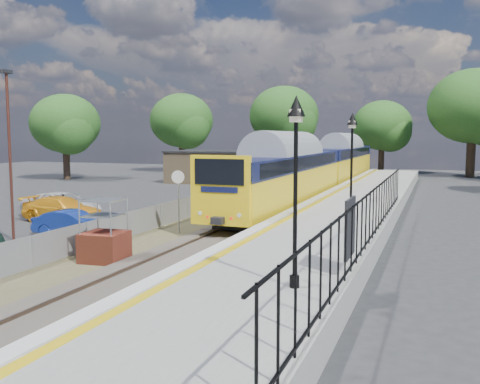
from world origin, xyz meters
The scene contains 17 objects.
ground centered at (0.00, 0.00, 0.00)m, with size 120.00×120.00×0.00m, color #2D2D30.
track_bed centered at (-0.47, 9.67, 0.09)m, with size 5.90×80.00×0.29m.
platform centered at (4.20, 8.00, 0.45)m, with size 5.00×70.00×0.90m, color gray.
platform_edge centered at (2.14, 8.00, 0.90)m, with size 0.90×70.00×0.01m.
victorian_lamp_south centered at (5.50, -4.00, 4.30)m, with size 0.44×0.44×4.60m.
victorian_lamp_north centered at (5.30, 6.00, 4.30)m, with size 0.44×0.44×4.60m.
palisade_fence centered at (6.55, 2.24, 1.84)m, with size 0.12×26.00×2.00m.
wire_fence centered at (-4.20, 12.00, 0.60)m, with size 0.06×52.00×1.20m.
outbuilding centered at (-10.91, 31.21, 1.52)m, with size 10.80×10.10×3.12m.
tree_line centered at (1.40, 42.00, 6.61)m, with size 56.80×43.80×11.88m.
train centered at (0.00, 24.99, 2.34)m, with size 2.82×40.83×3.51m.
brick_plinth centered at (-2.50, -0.25, 1.12)m, with size 1.55×1.55×2.33m.
speed_sign centered at (-2.50, 5.61, 2.05)m, with size 0.59×0.16×2.98m.
carpark_lamp centered at (-8.50, 1.69, 4.15)m, with size 0.25×0.50×7.31m.
car_blue centered at (-6.90, 3.63, 0.59)m, with size 1.25×3.58×1.18m, color navy.
car_yellow centered at (-10.01, 6.85, 0.66)m, with size 1.85×4.55×1.32m, color #F1A51C.
car_white centered at (-10.92, 7.88, 0.71)m, with size 2.35×5.10×1.42m, color silver.
Camera 1 is at (8.66, -16.27, 4.55)m, focal length 40.00 mm.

